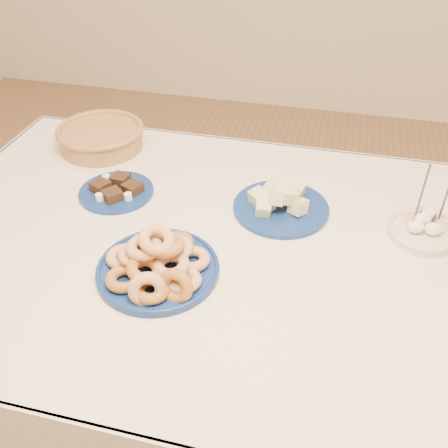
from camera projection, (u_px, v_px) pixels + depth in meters
The scene contains 8 objects.
ground at pixel (227, 407), 1.75m from camera, with size 5.00×5.00×0.00m, color olive.
dining_table at pixel (228, 273), 1.35m from camera, with size 1.71×1.11×0.75m.
donut_platter at pixel (158, 264), 1.18m from camera, with size 0.36×0.36×0.13m.
melon_plate at pixel (280, 202), 1.39m from camera, with size 0.35×0.35×0.09m.
brownie_plate at pixel (116, 190), 1.46m from camera, with size 0.29×0.29×0.04m.
wicker_basket at pixel (101, 136), 1.66m from camera, with size 0.35×0.35×0.08m.
candle_holder at pixel (426, 222), 1.33m from camera, with size 0.15×0.15×0.20m.
egg_bowl at pixel (422, 231), 1.30m from camera, with size 0.21×0.21×0.06m.
Camera 1 is at (0.22, -0.96, 1.58)m, focal length 40.00 mm.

